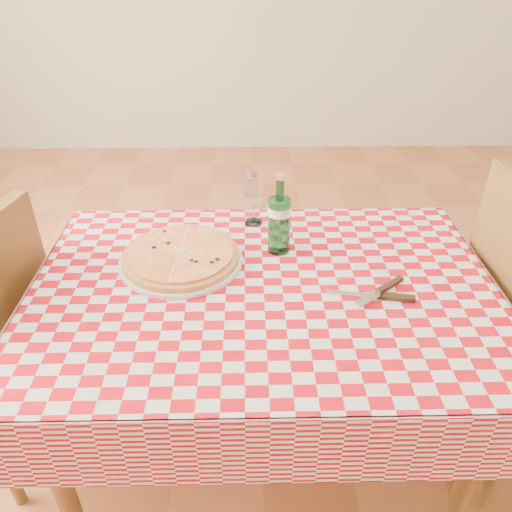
{
  "coord_description": "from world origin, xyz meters",
  "views": [
    {
      "loc": [
        -0.04,
        -1.11,
        1.59
      ],
      "look_at": [
        -0.02,
        0.06,
        0.82
      ],
      "focal_mm": 35.0,
      "sensor_mm": 36.0,
      "label": 1
    }
  ],
  "objects_px": {
    "water_bottle": "(279,214)",
    "dining_table": "(263,313)",
    "pizza_plate": "(181,255)",
    "wine_glass": "(254,199)"
  },
  "relations": [
    {
      "from": "dining_table",
      "to": "wine_glass",
      "type": "bearing_deg",
      "value": 93.63
    },
    {
      "from": "dining_table",
      "to": "pizza_plate",
      "type": "relative_size",
      "value": 3.28
    },
    {
      "from": "water_bottle",
      "to": "pizza_plate",
      "type": "bearing_deg",
      "value": -168.33
    },
    {
      "from": "pizza_plate",
      "to": "dining_table",
      "type": "bearing_deg",
      "value": -26.9
    },
    {
      "from": "pizza_plate",
      "to": "water_bottle",
      "type": "xyz_separation_m",
      "value": [
        0.29,
        0.06,
        0.1
      ]
    },
    {
      "from": "dining_table",
      "to": "pizza_plate",
      "type": "distance_m",
      "value": 0.3
    },
    {
      "from": "pizza_plate",
      "to": "water_bottle",
      "type": "height_order",
      "value": "water_bottle"
    },
    {
      "from": "dining_table",
      "to": "wine_glass",
      "type": "height_order",
      "value": "wine_glass"
    },
    {
      "from": "water_bottle",
      "to": "wine_glass",
      "type": "xyz_separation_m",
      "value": [
        -0.07,
        0.17,
        -0.04
      ]
    },
    {
      "from": "water_bottle",
      "to": "dining_table",
      "type": "bearing_deg",
      "value": -105.62
    }
  ]
}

